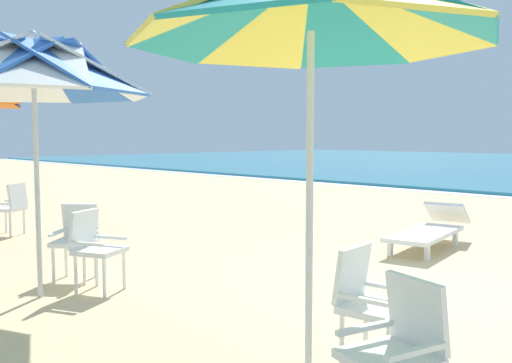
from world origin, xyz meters
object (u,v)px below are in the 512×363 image
Objects in this scene: beach_umbrella_0 at (311,14)px; plastic_chair_2 at (94,245)px; plastic_chair_1 at (368,299)px; sun_lounger_2 at (429,229)px; plastic_chair_0 at (398,346)px; beach_umbrella_1 at (33,71)px; plastic_chair_4 at (77,236)px; plastic_chair_5 at (11,206)px.

beach_umbrella_0 is 3.55m from plastic_chair_2.
beach_umbrella_0 is 1.99m from plastic_chair_1.
sun_lounger_2 is at bearing 113.32° from plastic_chair_1.
beach_umbrella_0 is 3.21× the size of plastic_chair_0.
beach_umbrella_1 is at bearing -175.65° from plastic_chair_0.
beach_umbrella_1 is (-3.17, -0.50, -0.14)m from beach_umbrella_0.
plastic_chair_2 is at bearing -106.12° from sun_lounger_2.
plastic_chair_1 is 1.00× the size of plastic_chair_2.
plastic_chair_4 is 1.00× the size of plastic_chair_5.
plastic_chair_0 is 1.00× the size of plastic_chair_1.
plastic_chair_4 is at bearing -113.27° from sun_lounger_2.
plastic_chair_4 is at bearing 175.93° from plastic_chair_0.
sun_lounger_2 is (-2.45, 4.85, -0.22)m from plastic_chair_0.
plastic_chair_5 is 6.72m from sun_lounger_2.
beach_umbrella_1 is at bearing -55.72° from plastic_chair_4.
beach_umbrella_0 is at bearing 166.43° from plastic_chair_0.
beach_umbrella_0 is at bearing -0.26° from plastic_chair_2.
plastic_chair_4 is 4.94m from sun_lounger_2.
beach_umbrella_1 is 3.11× the size of plastic_chair_5.
plastic_chair_5 is at bearing -143.70° from sun_lounger_2.
plastic_chair_0 is 4.37m from beach_umbrella_1.
plastic_chair_5 is at bearing 170.72° from plastic_chair_2.
plastic_chair_0 is 0.32× the size of beach_umbrella_1.
beach_umbrella_0 is 7.34m from plastic_chair_5.
plastic_chair_0 and plastic_chair_1 have the same top height.
plastic_chair_0 is 7.91m from plastic_chair_5.
sun_lounger_2 is (1.53, 5.15, -2.01)m from beach_umbrella_1.
beach_umbrella_0 reaches higher than plastic_chair_4.
plastic_chair_4 is at bearing 178.12° from beach_umbrella_0.
plastic_chair_5 reaches higher than sun_lounger_2.
beach_umbrella_1 is 3.11× the size of plastic_chair_2.
plastic_chair_5 is at bearing 174.50° from beach_umbrella_0.
plastic_chair_4 and plastic_chair_5 have the same top height.
beach_umbrella_1 is (-3.35, -0.93, 1.80)m from plastic_chair_1.
beach_umbrella_1 reaches higher than plastic_chair_4.
plastic_chair_4 is (-4.40, 0.31, 0.00)m from plastic_chair_0.
beach_umbrella_0 is 3.21× the size of plastic_chair_1.
beach_umbrella_0 is 4.08m from plastic_chair_4.
plastic_chair_5 is (-7.05, 0.68, -1.94)m from beach_umbrella_0.
sun_lounger_2 is at bearing 109.40° from beach_umbrella_0.
sun_lounger_2 is (5.41, 3.98, -0.22)m from plastic_chair_5.
plastic_chair_1 is at bearing 134.80° from plastic_chair_0.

